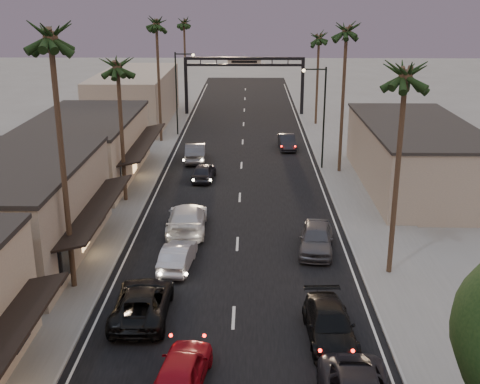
{
  "coord_description": "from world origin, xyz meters",
  "views": [
    {
      "loc": [
        0.74,
        -6.74,
        15.03
      ],
      "look_at": [
        0.12,
        30.84,
        2.5
      ],
      "focal_mm": 45.0,
      "sensor_mm": 36.0,
      "label": 1
    }
  ],
  "objects_px": {
    "streetlight_left": "(179,87)",
    "palm_lc": "(117,60)",
    "curbside_black": "(330,325)",
    "oncoming_silver": "(178,256)",
    "palm_lb": "(50,29)",
    "streetlight_right": "(321,110)",
    "palm_ra": "(406,67)",
    "arch": "(244,71)",
    "oncoming_pickup": "(142,302)",
    "palm_ld": "(156,20)",
    "palm_rc": "(319,34)",
    "oncoming_red": "(182,370)",
    "palm_rb": "(347,26)",
    "palm_far": "(184,20)"
  },
  "relations": [
    {
      "from": "streetlight_right",
      "to": "oncoming_silver",
      "type": "bearing_deg",
      "value": -116.64
    },
    {
      "from": "palm_lb",
      "to": "palm_ra",
      "type": "bearing_deg",
      "value": 6.63
    },
    {
      "from": "arch",
      "to": "oncoming_red",
      "type": "relative_size",
      "value": 3.26
    },
    {
      "from": "palm_far",
      "to": "oncoming_pickup",
      "type": "xyz_separation_m",
      "value": [
        3.88,
        -58.95,
        -10.66
      ]
    },
    {
      "from": "streetlight_right",
      "to": "palm_rb",
      "type": "xyz_separation_m",
      "value": [
        1.68,
        -1.0,
        7.09
      ]
    },
    {
      "from": "arch",
      "to": "palm_lc",
      "type": "distance_m",
      "value": 35.41
    },
    {
      "from": "palm_lb",
      "to": "palm_far",
      "type": "xyz_separation_m",
      "value": [
        0.3,
        56.0,
        -1.94
      ]
    },
    {
      "from": "palm_ra",
      "to": "oncoming_pickup",
      "type": "height_order",
      "value": "palm_ra"
    },
    {
      "from": "palm_rb",
      "to": "oncoming_pickup",
      "type": "height_order",
      "value": "palm_rb"
    },
    {
      "from": "streetlight_right",
      "to": "oncoming_red",
      "type": "distance_m",
      "value": 32.98
    },
    {
      "from": "streetlight_right",
      "to": "oncoming_pickup",
      "type": "height_order",
      "value": "streetlight_right"
    },
    {
      "from": "palm_lc",
      "to": "oncoming_pickup",
      "type": "distance_m",
      "value": 19.96
    },
    {
      "from": "arch",
      "to": "oncoming_pickup",
      "type": "bearing_deg",
      "value": -94.96
    },
    {
      "from": "streetlight_right",
      "to": "palm_lc",
      "type": "distance_m",
      "value": 18.66
    },
    {
      "from": "arch",
      "to": "palm_lb",
      "type": "xyz_separation_m",
      "value": [
        -8.6,
        -48.0,
        7.85
      ]
    },
    {
      "from": "arch",
      "to": "streetlight_left",
      "type": "relative_size",
      "value": 1.69
    },
    {
      "from": "palm_rb",
      "to": "oncoming_silver",
      "type": "bearing_deg",
      "value": -121.54
    },
    {
      "from": "palm_ra",
      "to": "palm_rb",
      "type": "height_order",
      "value": "palm_rb"
    },
    {
      "from": "palm_lc",
      "to": "curbside_black",
      "type": "distance_m",
      "value": 24.85
    },
    {
      "from": "palm_lb",
      "to": "oncoming_pickup",
      "type": "xyz_separation_m",
      "value": [
        4.18,
        -2.95,
        -12.6
      ]
    },
    {
      "from": "palm_ld",
      "to": "oncoming_red",
      "type": "xyz_separation_m",
      "value": [
        6.69,
        -41.45,
        -11.62
      ]
    },
    {
      "from": "streetlight_left",
      "to": "palm_lc",
      "type": "height_order",
      "value": "palm_lc"
    },
    {
      "from": "palm_ra",
      "to": "palm_rb",
      "type": "bearing_deg",
      "value": 90.0
    },
    {
      "from": "arch",
      "to": "palm_lb",
      "type": "height_order",
      "value": "palm_lb"
    },
    {
      "from": "palm_ld",
      "to": "arch",
      "type": "bearing_deg",
      "value": 60.17
    },
    {
      "from": "oncoming_pickup",
      "to": "palm_rc",
      "type": "bearing_deg",
      "value": -107.0
    },
    {
      "from": "arch",
      "to": "palm_lb",
      "type": "relative_size",
      "value": 1.0
    },
    {
      "from": "palm_ld",
      "to": "palm_rb",
      "type": "bearing_deg",
      "value": -32.6
    },
    {
      "from": "palm_rc",
      "to": "oncoming_silver",
      "type": "bearing_deg",
      "value": -106.84
    },
    {
      "from": "oncoming_red",
      "to": "palm_ra",
      "type": "bearing_deg",
      "value": -127.84
    },
    {
      "from": "palm_ra",
      "to": "palm_lc",
      "type": "bearing_deg",
      "value": 145.1
    },
    {
      "from": "oncoming_red",
      "to": "arch",
      "type": "bearing_deg",
      "value": -84.61
    },
    {
      "from": "palm_rb",
      "to": "palm_rc",
      "type": "xyz_separation_m",
      "value": [
        0.0,
        20.0,
        -1.95
      ]
    },
    {
      "from": "streetlight_right",
      "to": "oncoming_pickup",
      "type": "distance_m",
      "value": 28.68
    },
    {
      "from": "palm_lb",
      "to": "palm_ld",
      "type": "distance_m",
      "value": 33.01
    },
    {
      "from": "palm_ld",
      "to": "palm_rc",
      "type": "distance_m",
      "value": 19.51
    },
    {
      "from": "palm_rc",
      "to": "oncoming_red",
      "type": "relative_size",
      "value": 2.62
    },
    {
      "from": "streetlight_left",
      "to": "curbside_black",
      "type": "relative_size",
      "value": 1.76
    },
    {
      "from": "palm_lb",
      "to": "palm_ra",
      "type": "xyz_separation_m",
      "value": [
        17.2,
        2.0,
        -1.94
      ]
    },
    {
      "from": "palm_lb",
      "to": "oncoming_red",
      "type": "relative_size",
      "value": 3.26
    },
    {
      "from": "oncoming_red",
      "to": "palm_rc",
      "type": "bearing_deg",
      "value": -94.44
    },
    {
      "from": "streetlight_left",
      "to": "oncoming_silver",
      "type": "relative_size",
      "value": 2.04
    },
    {
      "from": "palm_lb",
      "to": "palm_lc",
      "type": "distance_m",
      "value": 14.3
    },
    {
      "from": "palm_lb",
      "to": "curbside_black",
      "type": "bearing_deg",
      "value": -20.28
    },
    {
      "from": "streetlight_left",
      "to": "curbside_black",
      "type": "bearing_deg",
      "value": -74.49
    },
    {
      "from": "palm_rb",
      "to": "oncoming_pickup",
      "type": "distance_m",
      "value": 30.45
    },
    {
      "from": "palm_ra",
      "to": "arch",
      "type": "bearing_deg",
      "value": 100.59
    },
    {
      "from": "streetlight_left",
      "to": "oncoming_pickup",
      "type": "distance_m",
      "value": 39.29
    },
    {
      "from": "arch",
      "to": "palm_far",
      "type": "relative_size",
      "value": 1.15
    },
    {
      "from": "palm_rc",
      "to": "oncoming_red",
      "type": "bearing_deg",
      "value": -101.77
    }
  ]
}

